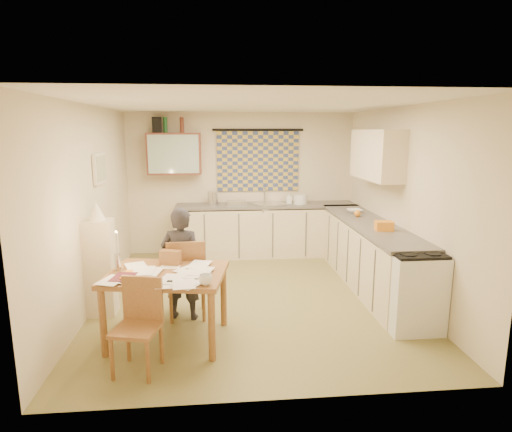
{
  "coord_description": "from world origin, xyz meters",
  "views": [
    {
      "loc": [
        -0.45,
        -5.38,
        2.18
      ],
      "look_at": [
        0.08,
        0.2,
        1.06
      ],
      "focal_mm": 30.0,
      "sensor_mm": 36.0,
      "label": 1
    }
  ],
  "objects": [
    {
      "name": "floor",
      "position": [
        0.0,
        0.0,
        -0.01
      ],
      "size": [
        4.0,
        4.5,
        0.02
      ],
      "primitive_type": "cube",
      "color": "olive",
      "rests_on": "ground"
    },
    {
      "name": "ceiling",
      "position": [
        0.0,
        0.0,
        2.51
      ],
      "size": [
        4.0,
        4.5,
        0.02
      ],
      "primitive_type": "cube",
      "color": "white",
      "rests_on": "floor"
    },
    {
      "name": "wall_back",
      "position": [
        0.0,
        2.26,
        1.25
      ],
      "size": [
        4.0,
        0.02,
        2.5
      ],
      "primitive_type": "cube",
      "color": "beige",
      "rests_on": "floor"
    },
    {
      "name": "wall_front",
      "position": [
        0.0,
        -2.26,
        1.25
      ],
      "size": [
        4.0,
        0.02,
        2.5
      ],
      "primitive_type": "cube",
      "color": "beige",
      "rests_on": "floor"
    },
    {
      "name": "wall_left",
      "position": [
        -2.01,
        0.0,
        1.25
      ],
      "size": [
        0.02,
        4.5,
        2.5
      ],
      "primitive_type": "cube",
      "color": "beige",
      "rests_on": "floor"
    },
    {
      "name": "wall_right",
      "position": [
        2.01,
        0.0,
        1.25
      ],
      "size": [
        0.02,
        4.5,
        2.5
      ],
      "primitive_type": "cube",
      "color": "beige",
      "rests_on": "floor"
    },
    {
      "name": "window_blind",
      "position": [
        0.3,
        2.22,
        1.65
      ],
      "size": [
        1.45,
        0.03,
        1.05
      ],
      "primitive_type": "cube",
      "color": "navy",
      "rests_on": "wall_back"
    },
    {
      "name": "curtain_rod",
      "position": [
        0.3,
        2.2,
        2.2
      ],
      "size": [
        1.6,
        0.04,
        0.04
      ],
      "primitive_type": "cylinder",
      "rotation": [
        0.0,
        1.57,
        0.0
      ],
      "color": "black",
      "rests_on": "wall_back"
    },
    {
      "name": "wall_cabinet",
      "position": [
        -1.15,
        2.08,
        1.8
      ],
      "size": [
        0.9,
        0.34,
        0.7
      ],
      "primitive_type": "cube",
      "color": "#5C281E",
      "rests_on": "wall_back"
    },
    {
      "name": "wall_cabinet_glass",
      "position": [
        -1.15,
        1.91,
        1.8
      ],
      "size": [
        0.84,
        0.02,
        0.64
      ],
      "primitive_type": "cube",
      "color": "#99B2A5",
      "rests_on": "wall_back"
    },
    {
      "name": "upper_cabinet_right",
      "position": [
        1.83,
        0.55,
        1.85
      ],
      "size": [
        0.34,
        1.3,
        0.7
      ],
      "primitive_type": "cube",
      "color": "beige",
      "rests_on": "wall_right"
    },
    {
      "name": "framed_print",
      "position": [
        -1.97,
        0.4,
        1.7
      ],
      "size": [
        0.04,
        0.5,
        0.4
      ],
      "primitive_type": "cube",
      "color": "silver",
      "rests_on": "wall_left"
    },
    {
      "name": "print_canvas",
      "position": [
        -1.95,
        0.4,
        1.7
      ],
      "size": [
        0.01,
        0.42,
        0.32
      ],
      "primitive_type": "cube",
      "color": "beige",
      "rests_on": "wall_left"
    },
    {
      "name": "counter_back",
      "position": [
        0.5,
        1.95,
        0.45
      ],
      "size": [
        3.3,
        0.62,
        0.92
      ],
      "color": "beige",
      "rests_on": "floor"
    },
    {
      "name": "counter_right",
      "position": [
        1.7,
        0.32,
        0.45
      ],
      "size": [
        0.62,
        2.95,
        0.92
      ],
      "color": "beige",
      "rests_on": "floor"
    },
    {
      "name": "stove",
      "position": [
        1.7,
        -1.07,
        0.45
      ],
      "size": [
        0.58,
        0.58,
        0.9
      ],
      "color": "white",
      "rests_on": "floor"
    },
    {
      "name": "sink",
      "position": [
        0.49,
        1.95,
        0.88
      ],
      "size": [
        0.68,
        0.63,
        0.1
      ],
      "primitive_type": "cube",
      "rotation": [
        0.0,
        0.0,
        0.39
      ],
      "color": "silver",
      "rests_on": "counter_back"
    },
    {
      "name": "tap",
      "position": [
        0.41,
        2.13,
        1.06
      ],
      "size": [
        0.04,
        0.04,
        0.28
      ],
      "primitive_type": "cylinder",
      "rotation": [
        0.0,
        0.0,
        0.37
      ],
      "color": "silver",
      "rests_on": "counter_back"
    },
    {
      "name": "dish_rack",
      "position": [
        -0.1,
        1.95,
        0.95
      ],
      "size": [
        0.35,
        0.3,
        0.06
      ],
      "primitive_type": "cube",
      "rotation": [
        0.0,
        0.0,
        0.01
      ],
      "color": "silver",
      "rests_on": "counter_back"
    },
    {
      "name": "kettle",
      "position": [
        -0.51,
        1.95,
        1.04
      ],
      "size": [
        0.23,
        0.23,
        0.24
      ],
      "primitive_type": "cylinder",
      "rotation": [
        0.0,
        0.0,
        -0.38
      ],
      "color": "silver",
      "rests_on": "counter_back"
    },
    {
      "name": "mixing_bowl",
      "position": [
        1.03,
        1.95,
        1.0
      ],
      "size": [
        0.3,
        0.3,
        0.16
      ],
      "primitive_type": "cylinder",
      "rotation": [
        0.0,
        0.0,
        0.3
      ],
      "color": "white",
      "rests_on": "counter_back"
    },
    {
      "name": "soap_bottle",
      "position": [
        0.83,
        2.0,
        1.02
      ],
      "size": [
        0.11,
        0.12,
        0.2
      ],
      "primitive_type": "imported",
      "rotation": [
        0.0,
        0.0,
        -0.15
      ],
      "color": "white",
      "rests_on": "counter_back"
    },
    {
      "name": "bowl",
      "position": [
        1.7,
        1.02,
        0.95
      ],
      "size": [
        0.29,
        0.29,
        0.06
      ],
      "primitive_type": "imported",
      "rotation": [
        0.0,
        0.0,
        0.12
      ],
      "color": "white",
      "rests_on": "counter_right"
    },
    {
      "name": "orange_bag",
      "position": [
        1.7,
        -0.19,
        0.98
      ],
      "size": [
        0.24,
        0.19,
        0.12
      ],
      "primitive_type": "cube",
      "rotation": [
        0.0,
        0.0,
        -0.13
      ],
      "color": "orange",
      "rests_on": "counter_right"
    },
    {
      "name": "fruit_orange",
      "position": [
        1.65,
        0.72,
        0.97
      ],
      "size": [
        0.1,
        0.1,
        0.1
      ],
      "primitive_type": "sphere",
      "color": "orange",
      "rests_on": "counter_right"
    },
    {
      "name": "speaker",
      "position": [
        -1.42,
        2.08,
        2.28
      ],
      "size": [
        0.18,
        0.22,
        0.26
      ],
      "primitive_type": "cube",
      "rotation": [
        0.0,
        0.0,
        0.13
      ],
      "color": "black",
      "rests_on": "wall_cabinet"
    },
    {
      "name": "bottle_green",
      "position": [
        -1.28,
        2.08,
        2.28
      ],
      "size": [
        0.09,
        0.09,
        0.26
      ],
      "primitive_type": "cylinder",
      "rotation": [
        0.0,
        0.0,
        0.27
      ],
      "color": "#195926",
      "rests_on": "wall_cabinet"
    },
    {
      "name": "bottle_brown",
      "position": [
        -1.01,
        2.08,
        2.28
      ],
      "size": [
        0.07,
        0.07,
        0.26
      ],
      "primitive_type": "cylinder",
      "rotation": [
        0.0,
        0.0,
        0.02
      ],
      "color": "#5C281E",
      "rests_on": "wall_cabinet"
    },
    {
      "name": "dining_table",
      "position": [
        -0.98,
        -1.1,
        0.38
      ],
      "size": [
        1.32,
        1.08,
        0.75
      ],
      "rotation": [
        0.0,
        0.0,
        -0.16
      ],
      "color": "brown",
      "rests_on": "floor"
    },
    {
      "name": "chair_far",
      "position": [
        -0.81,
        -0.54,
        0.3
      ],
      "size": [
        0.46,
        0.46,
        0.97
      ],
      "rotation": [
        0.0,
        0.0,
        3.2
      ],
      "color": "brown",
      "rests_on": "floor"
    },
    {
      "name": "chair_near",
      "position": [
        -1.19,
        -1.69,
        0.27
      ],
      "size": [
        0.47,
        0.47,
        0.86
      ],
      "rotation": [
        0.0,
        0.0,
        -0.24
      ],
      "color": "brown",
      "rests_on": "floor"
    },
    {
      "name": "person",
      "position": [
        -0.86,
        -0.57,
        0.67
      ],
      "size": [
        0.62,
        0.52,
        1.34
      ],
      "primitive_type": "imported",
      "rotation": [
        0.0,
        0.0,
        2.93
      ],
      "color": "black",
      "rests_on": "floor"
    },
    {
      "name": "shelf_stand",
      "position": [
        -1.84,
        -0.36,
        0.58
      ],
      "size": [
        0.32,
        0.3,
        1.16
      ],
      "primitive_type": "cube",
      "color": "beige",
      "rests_on": "floor"
    },
    {
      "name": "lampshade",
      "position": [
        -1.84,
        -0.36,
        1.27
      ],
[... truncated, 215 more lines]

